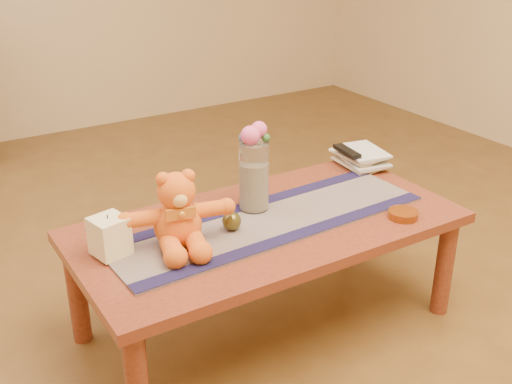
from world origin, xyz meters
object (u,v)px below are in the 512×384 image
teddy_bear (177,210)px  glass_vase (254,176)px  pillar_candle (110,236)px  bronze_ball (232,221)px  book_bottom (345,167)px  amber_dish (403,214)px  tv_remote (347,151)px

teddy_bear → glass_vase: glass_vase is taller
pillar_candle → glass_vase: bearing=4.1°
glass_vase → bronze_ball: (-0.16, -0.11, -0.10)m
book_bottom → glass_vase: bearing=-161.3°
book_bottom → amber_dish: (-0.12, -0.48, 0.00)m
glass_vase → amber_dish: 0.57m
tv_remote → book_bottom: bearing=90.0°
pillar_candle → tv_remote: size_ratio=0.80×
bronze_ball → amber_dish: 0.63m
book_bottom → teddy_bear: bearing=-161.0°
teddy_bear → bronze_ball: bearing=9.8°
book_bottom → tv_remote: (-0.00, -0.01, 0.07)m
bronze_ball → pillar_candle: bearing=171.1°
pillar_candle → book_bottom: size_ratio=0.57×
pillar_candle → bronze_ball: 0.42m
teddy_bear → glass_vase: size_ratio=1.41×
amber_dish → glass_vase: bearing=141.4°
teddy_bear → tv_remote: teddy_bear is taller
pillar_candle → tv_remote: 1.14m
pillar_candle → amber_dish: size_ratio=1.17×
pillar_candle → bronze_ball: pillar_candle is taller
teddy_bear → bronze_ball: 0.22m
book_bottom → amber_dish: bearing=-99.5°
pillar_candle → tv_remote: pillar_candle is taller
glass_vase → tv_remote: size_ratio=1.62×
pillar_candle → teddy_bear: bearing=-13.9°
teddy_bear → book_bottom: size_ratio=1.65×
pillar_candle → amber_dish: (1.00, -0.30, -0.06)m
pillar_candle → book_bottom: (1.12, 0.18, -0.06)m
teddy_bear → pillar_candle: (-0.22, 0.05, -0.06)m
pillar_candle → tv_remote: (1.12, 0.17, 0.01)m
teddy_bear → glass_vase: bearing=28.0°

